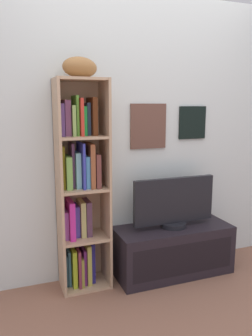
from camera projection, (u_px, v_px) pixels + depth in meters
name	position (u px, v px, depth m)	size (l,w,h in m)	color
back_wall	(136.00, 138.00, 2.90)	(4.80, 0.08, 2.37)	silver
bookshelf	(80.00, 190.00, 2.66)	(0.39, 0.29, 1.67)	tan
football	(80.00, 67.00, 2.46)	(0.29, 0.15, 0.15)	#946132
tv_stand	(173.00, 250.00, 2.95)	(1.02, 0.41, 0.43)	black
television	(174.00, 203.00, 2.87)	(0.74, 0.22, 0.43)	black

